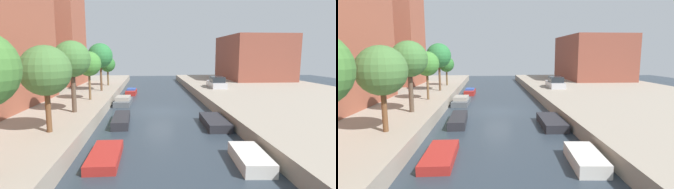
{
  "view_description": "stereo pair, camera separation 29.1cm",
  "coord_description": "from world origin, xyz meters",
  "views": [
    {
      "loc": [
        -1.12,
        -25.09,
        5.46
      ],
      "look_at": [
        1.04,
        2.96,
        1.16
      ],
      "focal_mm": 28.22,
      "sensor_mm": 36.0,
      "label": 1
    },
    {
      "loc": [
        -0.83,
        -25.11,
        5.46
      ],
      "look_at": [
        1.04,
        2.96,
        1.16
      ],
      "focal_mm": 28.22,
      "sensor_mm": 36.0,
      "label": 2
    }
  ],
  "objects": [
    {
      "name": "ground_plane",
      "position": [
        0.0,
        0.0,
        0.0
      ],
      "size": [
        84.0,
        84.0,
        0.0
      ],
      "primitive_type": "plane",
      "color": "#28333D"
    },
    {
      "name": "quay_right",
      "position": [
        15.0,
        0.0,
        0.5
      ],
      "size": [
        20.0,
        64.0,
        1.0
      ],
      "primitive_type": "cube",
      "color": "gray",
      "rests_on": "ground_plane"
    },
    {
      "name": "apartment_tower_far",
      "position": [
        -16.0,
        15.38,
        12.73
      ],
      "size": [
        10.0,
        8.08,
        23.46
      ],
      "primitive_type": "cube",
      "color": "brown",
      "rests_on": "quay_left"
    },
    {
      "name": "low_block_right",
      "position": [
        18.0,
        22.26,
        4.87
      ],
      "size": [
        10.0,
        14.4,
        7.74
      ],
      "primitive_type": "cube",
      "color": "brown",
      "rests_on": "quay_right"
    },
    {
      "name": "street_tree_1",
      "position": [
        -6.84,
        -9.79,
        4.53
      ],
      "size": [
        2.85,
        2.85,
        4.98
      ],
      "color": "brown",
      "rests_on": "quay_left"
    },
    {
      "name": "street_tree_2",
      "position": [
        -6.84,
        -4.46,
        5.06
      ],
      "size": [
        2.77,
        2.77,
        5.49
      ],
      "color": "#4E3D2F",
      "rests_on": "quay_left"
    },
    {
      "name": "street_tree_3",
      "position": [
        -6.84,
        1.25,
        4.53
      ],
      "size": [
        2.41,
        2.41,
        4.75
      ],
      "color": "brown",
      "rests_on": "quay_left"
    },
    {
      "name": "street_tree_4",
      "position": [
        -6.84,
        7.81,
        5.28
      ],
      "size": [
        2.97,
        2.97,
        5.79
      ],
      "color": "brown",
      "rests_on": "quay_left"
    },
    {
      "name": "street_tree_5",
      "position": [
        -6.84,
        13.42,
        4.01
      ],
      "size": [
        2.2,
        2.2,
        4.13
      ],
      "color": "brown",
      "rests_on": "quay_left"
    },
    {
      "name": "parked_car",
      "position": [
        8.21,
        9.99,
        1.62
      ],
      "size": [
        2.05,
        4.8,
        1.49
      ],
      "color": "#B7B7BC",
      "rests_on": "quay_right"
    },
    {
      "name": "moored_boat_left_1",
      "position": [
        -3.37,
        -11.82,
        0.23
      ],
      "size": [
        1.54,
        3.82,
        0.47
      ],
      "color": "maroon",
      "rests_on": "ground_plane"
    },
    {
      "name": "moored_boat_left_2",
      "position": [
        -3.25,
        -4.54,
        0.32
      ],
      "size": [
        1.37,
        4.43,
        0.64
      ],
      "color": "#232328",
      "rests_on": "ground_plane"
    },
    {
      "name": "moored_boat_left_3",
      "position": [
        -3.81,
        3.52,
        0.4
      ],
      "size": [
        1.84,
        3.86,
        0.95
      ],
      "color": "#4C5156",
      "rests_on": "ground_plane"
    },
    {
      "name": "moored_boat_left_4",
      "position": [
        -3.38,
        10.92,
        0.36
      ],
      "size": [
        1.45,
        3.22,
        0.82
      ],
      "color": "maroon",
      "rests_on": "ground_plane"
    },
    {
      "name": "moored_boat_right_1",
      "position": [
        3.94,
        -12.92,
        0.33
      ],
      "size": [
        1.69,
        3.41,
        0.65
      ],
      "color": "beige",
      "rests_on": "ground_plane"
    },
    {
      "name": "moored_boat_right_2",
      "position": [
        3.98,
        -5.69,
        0.31
      ],
      "size": [
        1.77,
        4.38,
        0.61
      ],
      "color": "#232328",
      "rests_on": "ground_plane"
    }
  ]
}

